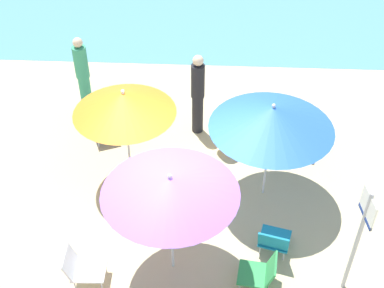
% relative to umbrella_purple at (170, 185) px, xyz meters
% --- Properties ---
extents(ground_plane, '(40.00, 40.00, 0.00)m').
position_rel_umbrella_purple_xyz_m(ground_plane, '(-0.07, 0.76, -1.74)').
color(ground_plane, '#CCB789').
extents(umbrella_purple, '(1.89, 1.89, 1.94)m').
position_rel_umbrella_purple_xyz_m(umbrella_purple, '(0.00, 0.00, 0.00)').
color(umbrella_purple, silver).
rests_on(umbrella_purple, ground_plane).
extents(umbrella_blue, '(2.03, 2.03, 1.93)m').
position_rel_umbrella_purple_xyz_m(umbrella_blue, '(1.47, 1.67, -0.07)').
color(umbrella_blue, silver).
rests_on(umbrella_blue, ground_plane).
extents(umbrella_orange, '(1.73, 1.73, 1.93)m').
position_rel_umbrella_purple_xyz_m(umbrella_orange, '(-0.93, 1.95, -0.07)').
color(umbrella_orange, silver).
rests_on(umbrella_orange, ground_plane).
extents(beach_chair_b, '(0.59, 0.52, 0.55)m').
position_rel_umbrella_purple_xyz_m(beach_chair_b, '(1.31, -0.25, -1.46)').
color(beach_chair_b, '#33934C').
rests_on(beach_chair_b, ground_plane).
extents(beach_chair_c, '(0.59, 0.48, 0.62)m').
position_rel_umbrella_purple_xyz_m(beach_chair_c, '(-1.31, -0.34, -1.40)').
color(beach_chair_c, white).
rests_on(beach_chair_c, ground_plane).
extents(beach_chair_d, '(0.72, 0.72, 0.65)m').
position_rel_umbrella_purple_xyz_m(beach_chair_d, '(0.31, 1.38, -1.41)').
color(beach_chair_d, '#33934C').
rests_on(beach_chair_d, ground_plane).
extents(beach_chair_e, '(0.63, 0.70, 0.55)m').
position_rel_umbrella_purple_xyz_m(beach_chair_e, '(-1.64, 3.09, -1.45)').
color(beach_chair_e, navy).
rests_on(beach_chair_e, ground_plane).
extents(beach_chair_f, '(0.59, 0.66, 0.63)m').
position_rel_umbrella_purple_xyz_m(beach_chair_f, '(1.54, 0.32, -1.42)').
color(beach_chair_f, teal).
rests_on(beach_chair_f, ground_plane).
extents(person_a, '(0.58, 0.50, 0.85)m').
position_rel_umbrella_purple_xyz_m(person_a, '(0.81, 2.78, -1.32)').
color(person_a, silver).
rests_on(person_a, ground_plane).
extents(person_b, '(0.29, 0.29, 1.71)m').
position_rel_umbrella_purple_xyz_m(person_b, '(-2.18, 4.03, -0.87)').
color(person_b, '#389970').
rests_on(person_b, ground_plane).
extents(person_c, '(0.26, 0.26, 1.75)m').
position_rel_umbrella_purple_xyz_m(person_c, '(0.23, 3.40, -0.83)').
color(person_c, black).
rests_on(person_c, ground_plane).
extents(person_d, '(0.53, 0.43, 0.94)m').
position_rel_umbrella_purple_xyz_m(person_d, '(2.20, 2.80, -1.26)').
color(person_d, black).
rests_on(person_d, ground_plane).
extents(warning_sign, '(0.08, 0.46, 1.96)m').
position_rel_umbrella_purple_xyz_m(warning_sign, '(2.55, -0.24, -0.46)').
color(warning_sign, '#ADADB2').
rests_on(warning_sign, ground_plane).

